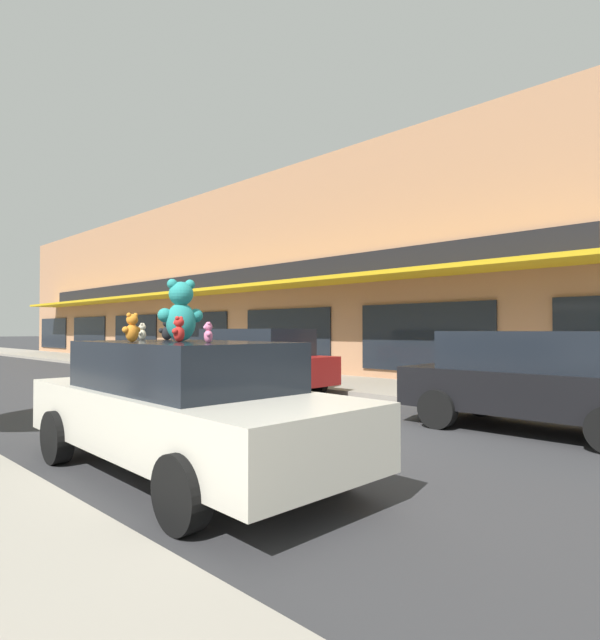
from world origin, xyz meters
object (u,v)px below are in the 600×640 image
at_px(parked_car_far_center, 256,359).
at_px(parked_car_far_left, 534,378).
at_px(teddy_bear_pink, 208,333).
at_px(teddy_bear_orange, 132,328).
at_px(teddy_bear_red, 179,330).
at_px(teddy_bear_cream, 142,332).
at_px(teddy_bear_giant, 181,311).
at_px(plush_art_car, 182,404).
at_px(teddy_bear_black, 167,329).

bearing_deg(parked_car_far_center, parked_car_far_left, -90.00).
xyz_separation_m(teddy_bear_pink, parked_car_far_left, (5.31, -1.38, -0.74)).
height_order(teddy_bear_orange, teddy_bear_red, teddy_bear_orange).
bearing_deg(teddy_bear_orange, teddy_bear_cream, -137.24).
height_order(teddy_bear_pink, parked_car_far_left, teddy_bear_pink).
relative_size(teddy_bear_cream, parked_car_far_left, 0.06).
distance_m(teddy_bear_giant, teddy_bear_pink, 0.95).
height_order(plush_art_car, teddy_bear_black, teddy_bear_black).
relative_size(plush_art_car, teddy_bear_black, 15.90).
height_order(teddy_bear_cream, parked_car_far_left, teddy_bear_cream).
distance_m(teddy_bear_cream, parked_car_far_center, 6.18).
relative_size(plush_art_car, teddy_bear_pink, 21.89).
distance_m(teddy_bear_orange, parked_car_far_left, 6.16).
xyz_separation_m(parked_car_far_left, parked_car_far_center, (0.00, 6.73, 0.02)).
bearing_deg(plush_art_car, teddy_bear_cream, 85.31).
bearing_deg(teddy_bear_pink, parked_car_far_left, 98.22).
distance_m(teddy_bear_orange, parked_car_far_center, 7.16).
height_order(teddy_bear_red, parked_car_far_center, teddy_bear_red).
distance_m(teddy_bear_pink, parked_car_far_center, 7.58).
relative_size(teddy_bear_cream, teddy_bear_red, 0.79).
relative_size(plush_art_car, parked_car_far_center, 1.14).
xyz_separation_m(teddy_bear_red, parked_car_far_left, (5.28, -1.96, -0.77)).
relative_size(parked_car_far_left, parked_car_far_center, 0.97).
height_order(teddy_bear_black, teddy_bear_pink, teddy_bear_black).
distance_m(teddy_bear_black, parked_car_far_center, 6.14).
relative_size(teddy_bear_black, teddy_bear_pink, 1.38).
height_order(teddy_bear_red, parked_car_far_left, teddy_bear_red).
distance_m(teddy_bear_orange, teddy_bear_red, 0.53).
xyz_separation_m(teddy_bear_black, teddy_bear_orange, (-0.82, -0.62, 0.01)).
distance_m(teddy_bear_red, teddy_bear_pink, 0.59).
bearing_deg(teddy_bear_cream, teddy_bear_red, 38.11).
bearing_deg(teddy_bear_pink, teddy_bear_black, -174.58).
bearing_deg(plush_art_car, teddy_bear_orange, 147.28).
bearing_deg(teddy_bear_red, teddy_bear_orange, -77.08).
relative_size(teddy_bear_black, parked_car_far_left, 0.07).
relative_size(teddy_bear_orange, parked_car_far_left, 0.08).
height_order(teddy_bear_black, parked_car_far_left, teddy_bear_black).
xyz_separation_m(teddy_bear_pink, parked_car_far_center, (5.31, 5.35, -0.72)).
bearing_deg(parked_car_far_left, teddy_bear_giant, 155.97).
bearing_deg(teddy_bear_black, teddy_bear_red, 86.50).
xyz_separation_m(teddy_bear_giant, parked_car_far_center, (5.07, 4.47, -0.96)).
height_order(teddy_bear_giant, parked_car_far_center, teddy_bear_giant).
bearing_deg(teddy_bear_pink, parked_car_far_center, 157.93).
distance_m(plush_art_car, parked_car_far_left, 5.57).
relative_size(teddy_bear_orange, teddy_bear_red, 1.13).
bearing_deg(plush_art_car, teddy_bear_giant, 64.46).
relative_size(plush_art_car, teddy_bear_cream, 20.99).
bearing_deg(plush_art_car, teddy_bear_pink, -99.21).
bearing_deg(teddy_bear_red, plush_art_car, -167.97).
bearing_deg(teddy_bear_giant, teddy_bear_pink, 96.25).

